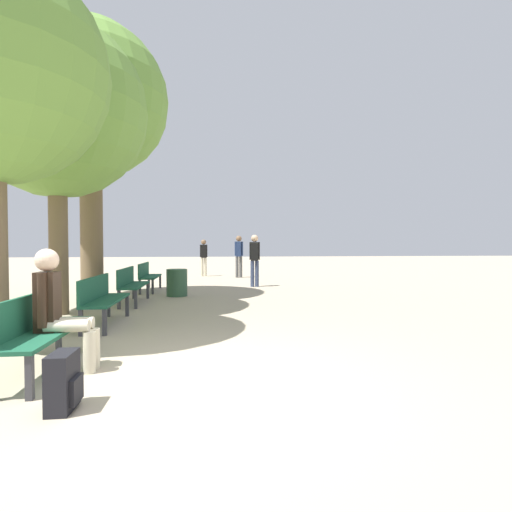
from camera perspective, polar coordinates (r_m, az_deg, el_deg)
name	(u,v)px	position (r m, az deg, el deg)	size (l,w,h in m)	color
ground_plane	(188,382)	(4.20, -9.69, -17.32)	(80.00, 80.00, 0.00)	tan
bench_row_0	(38,326)	(4.90, -28.69, -8.82)	(0.43, 1.70, 0.82)	#195138
bench_row_1	(101,296)	(7.23, -21.21, -5.39)	(0.43, 1.70, 0.82)	#195138
bench_row_2	(131,282)	(9.64, -17.45, -3.61)	(0.43, 1.70, 0.82)	#195138
bench_row_3	(148,274)	(12.08, -15.21, -2.54)	(0.43, 1.70, 0.82)	#195138
tree_row_1	(57,110)	(9.04, -26.61, 18.19)	(3.42, 3.42, 5.70)	brown
tree_row_2	(90,102)	(11.30, -22.62, 19.62)	(3.80, 3.80, 6.83)	brown
person_seated	(59,307)	(4.77, -26.30, -6.56)	(0.63, 0.36, 1.32)	beige
backpack	(63,382)	(3.78, -25.81, -15.90)	(0.22, 0.35, 0.48)	black
pedestrian_near	(204,255)	(17.18, -7.49, 0.11)	(0.32, 0.22, 1.57)	beige
pedestrian_mid	(239,254)	(16.38, -2.46, 0.35)	(0.35, 0.27, 1.72)	#4C4C4C
pedestrian_far	(255,257)	(12.80, -0.19, -0.15)	(0.34, 0.23, 1.67)	#384260
trash_bin	(177,283)	(10.73, -11.23, -3.75)	(0.54, 0.54, 0.71)	#2D5138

